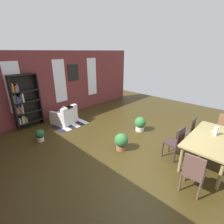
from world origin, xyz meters
TOP-DOWN VIEW (x-y plane):
  - ground_plane at (0.00, 0.00)m, footprint 11.65×11.65m
  - back_wall_brick at (0.00, 4.54)m, footprint 8.77×0.12m
  - window_pane_0 at (-1.81, 4.47)m, footprint 0.55×0.02m
  - window_pane_1 at (0.00, 4.47)m, footprint 0.55×0.02m
  - window_pane_2 at (1.81, 4.47)m, footprint 0.55×0.02m
  - dining_table at (0.78, -1.43)m, footprint 1.94×1.02m
  - vase_on_table at (0.95, -1.43)m, footprint 0.09×0.09m
  - tealight_candle_0 at (1.22, -1.40)m, footprint 0.04×0.04m
  - tealight_candle_1 at (1.13, -1.34)m, footprint 0.04×0.04m
  - dining_chair_head_left at (-0.57, -1.43)m, footprint 0.42×0.42m
  - dining_chair_far_left at (0.33, -0.69)m, footprint 0.44×0.44m
  - dining_chair_head_right at (2.12, -1.43)m, footprint 0.43×0.43m
  - dining_chair_far_right at (1.22, -0.69)m, footprint 0.41×0.41m
  - bookshelf_tall at (-1.64, 4.31)m, footprint 0.97×0.28m
  - armchair_white at (-0.45, 3.59)m, footprint 0.98×0.98m
  - potted_plant_by_shelf at (-1.80, 2.90)m, footprint 0.29×0.29m
  - potted_plant_corner at (-0.34, 0.65)m, footprint 0.42×0.42m
  - potted_plant_window at (1.08, 0.93)m, footprint 0.41×0.41m
  - striped_rug at (-0.42, 3.24)m, footprint 1.26×0.79m
  - framed_picture at (0.71, 4.47)m, footprint 0.56×0.03m

SIDE VIEW (x-z plane):
  - ground_plane at x=0.00m, z-range 0.00..0.00m
  - striped_rug at x=-0.42m, z-range 0.00..0.01m
  - potted_plant_by_shelf at x=-1.80m, z-range 0.02..0.42m
  - potted_plant_corner at x=-0.34m, z-range 0.01..0.53m
  - armchair_white at x=-0.45m, z-range -0.10..0.65m
  - potted_plant_window at x=1.08m, z-range 0.02..0.55m
  - dining_chair_head_left at x=-0.57m, z-range 0.04..0.99m
  - dining_chair_far_left at x=0.33m, z-range 0.04..0.99m
  - dining_chair_head_right at x=2.12m, z-range 0.04..0.99m
  - dining_chair_far_right at x=1.22m, z-range 0.04..0.99m
  - dining_table at x=0.78m, z-range 0.30..1.04m
  - tealight_candle_0 at x=1.22m, z-range 0.74..0.78m
  - tealight_candle_1 at x=1.13m, z-range 0.74..0.79m
  - vase_on_table at x=0.95m, z-range 0.74..0.99m
  - bookshelf_tall at x=-1.64m, z-range -0.01..2.02m
  - back_wall_brick at x=0.00m, z-range 0.00..2.82m
  - window_pane_0 at x=-1.81m, z-range 0.63..2.47m
  - window_pane_1 at x=0.00m, z-range 0.63..2.47m
  - window_pane_2 at x=1.81m, z-range 0.63..2.47m
  - framed_picture at x=0.71m, z-range 1.51..2.23m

